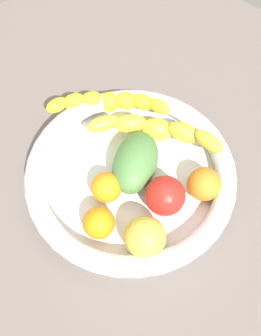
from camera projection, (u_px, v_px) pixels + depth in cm
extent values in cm
cube|color=#6C625B|center=(131.00, 187.00, 69.33)|extent=(120.00, 120.00, 3.00)
cylinder|color=white|center=(131.00, 180.00, 67.02)|extent=(34.63, 34.63, 2.37)
torus|color=white|center=(131.00, 172.00, 64.48)|extent=(37.10, 37.10, 3.54)
ellipsoid|color=yellow|center=(159.00, 106.00, 68.65)|extent=(4.55, 2.84, 2.55)
ellipsoid|color=yellow|center=(143.00, 102.00, 70.23)|extent=(5.04, 4.08, 3.00)
ellipsoid|color=yellow|center=(126.00, 101.00, 71.49)|extent=(5.49, 5.10, 3.46)
ellipsoid|color=yellow|center=(109.00, 102.00, 72.39)|extent=(5.88, 5.81, 3.92)
ellipsoid|color=yellow|center=(92.00, 100.00, 71.54)|extent=(5.44, 5.59, 3.46)
ellipsoid|color=yellow|center=(74.00, 101.00, 70.34)|extent=(4.66, 5.27, 3.00)
ellipsoid|color=yellow|center=(57.00, 105.00, 68.81)|extent=(3.60, 4.90, 2.55)
ellipsoid|color=yellow|center=(209.00, 141.00, 63.79)|extent=(6.26, 3.29, 2.75)
ellipsoid|color=yellow|center=(183.00, 132.00, 66.60)|extent=(6.62, 4.65, 3.49)
ellipsoid|color=yellow|center=(157.00, 129.00, 68.74)|extent=(7.33, 6.61, 4.23)
ellipsoid|color=yellow|center=(130.00, 124.00, 67.62)|extent=(6.71, 6.76, 3.49)
ellipsoid|color=yellow|center=(103.00, 124.00, 65.74)|extent=(5.21, 6.62, 2.75)
sphere|color=orange|center=(106.00, 187.00, 61.90)|extent=(5.28, 5.28, 5.28)
sphere|color=orange|center=(99.00, 223.00, 58.66)|extent=(5.27, 5.27, 5.27)
sphere|color=orange|center=(204.00, 184.00, 61.93)|extent=(5.80, 5.80, 5.80)
sphere|color=gold|center=(145.00, 237.00, 56.73)|extent=(6.63, 6.63, 6.63)
sphere|color=red|center=(165.00, 196.00, 60.27)|extent=(6.77, 6.77, 6.77)
ellipsoid|color=#4F8241|center=(134.00, 161.00, 63.75)|extent=(12.11, 14.36, 6.69)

